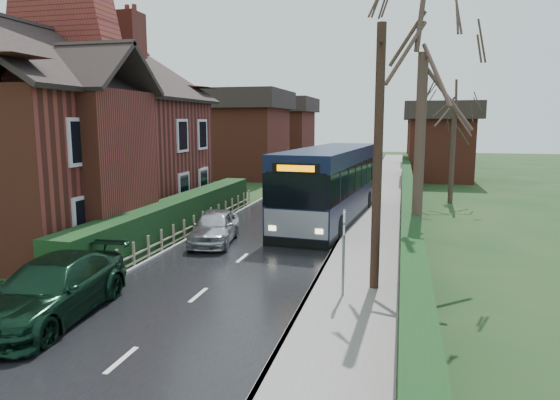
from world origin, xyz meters
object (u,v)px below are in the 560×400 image
(telegraph_pole, at_px, (378,161))
(bus, at_px, (331,185))
(brick_house, at_px, (72,133))
(car_silver, at_px, (215,227))
(car_green, at_px, (52,289))
(bus_stop_sign, at_px, (344,241))

(telegraph_pole, bearing_deg, bus, 102.63)
(brick_house, bearing_deg, bus, 24.42)
(brick_house, height_order, car_silver, brick_house)
(brick_house, height_order, car_green, brick_house)
(brick_house, distance_m, car_green, 11.42)
(telegraph_pole, bearing_deg, car_green, -155.67)
(car_silver, height_order, telegraph_pole, telegraph_pole)
(brick_house, distance_m, telegraph_pole, 14.53)
(bus, xyz_separation_m, car_silver, (-3.90, -5.74, -1.11))
(car_green, bearing_deg, telegraph_pole, 21.68)
(car_silver, relative_size, bus_stop_sign, 1.56)
(car_silver, relative_size, car_green, 0.78)
(brick_house, bearing_deg, telegraph_pole, -21.25)
(telegraph_pole, bearing_deg, brick_house, 156.49)
(bus_stop_sign, xyz_separation_m, telegraph_pole, (0.80, 0.88, 2.12))
(car_green, relative_size, bus_stop_sign, 2.01)
(bus, distance_m, car_green, 14.93)
(bus, relative_size, bus_stop_sign, 4.77)
(bus_stop_sign, bearing_deg, car_green, -163.17)
(brick_house, height_order, bus, brick_house)
(bus, distance_m, bus_stop_sign, 11.22)
(car_green, bearing_deg, car_silver, 77.56)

